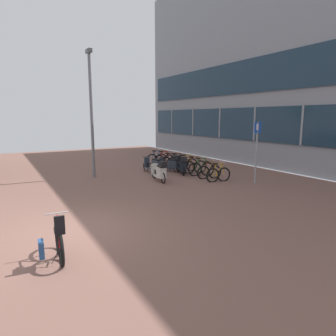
{
  "coord_description": "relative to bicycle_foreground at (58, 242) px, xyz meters",
  "views": [
    {
      "loc": [
        -1.39,
        -7.65,
        2.98
      ],
      "look_at": [
        3.71,
        1.08,
        1.22
      ],
      "focal_mm": 31.68,
      "sensor_mm": 36.0,
      "label": 1
    }
  ],
  "objects": [
    {
      "name": "bicycle_rack_03",
      "position": [
        8.11,
        6.52,
        -0.04
      ],
      "size": [
        1.37,
        0.47,
        0.98
      ],
      "color": "black",
      "rests_on": "ground"
    },
    {
      "name": "bicycle_rack_06",
      "position": [
        7.96,
        8.79,
        -0.06
      ],
      "size": [
        1.26,
        0.49,
        0.94
      ],
      "color": "black",
      "rests_on": "ground"
    },
    {
      "name": "ground",
      "position": [
        1.87,
        1.44,
        -0.41
      ],
      "size": [
        21.0,
        40.0,
        0.13
      ],
      "color": "#2E323B"
    },
    {
      "name": "bicycle_rack_00",
      "position": [
        7.86,
        4.24,
        -0.06
      ],
      "size": [
        1.27,
        0.48,
        0.95
      ],
      "color": "black",
      "rests_on": "ground"
    },
    {
      "name": "scooter_near",
      "position": [
        7.3,
        7.55,
        0.04
      ],
      "size": [
        0.86,
        1.56,
        0.95
      ],
      "color": "black",
      "rests_on": "ground"
    },
    {
      "name": "scooter_mid",
      "position": [
        7.4,
        6.56,
        0.06
      ],
      "size": [
        0.99,
        1.64,
        1.0
      ],
      "color": "black",
      "rests_on": "ground"
    },
    {
      "name": "bicycle_rack_04",
      "position": [
        8.12,
        7.27,
        -0.04
      ],
      "size": [
        1.39,
        0.48,
        1.0
      ],
      "color": "black",
      "rests_on": "ground"
    },
    {
      "name": "lamp_post",
      "position": [
        3.19,
        8.21,
        2.98
      ],
      "size": [
        0.2,
        0.52,
        6.09
      ],
      "color": "slate",
      "rests_on": "ground"
    },
    {
      "name": "bicycle_foreground",
      "position": [
        0.0,
        0.0,
        0.0
      ],
      "size": [
        0.7,
        1.34,
        1.08
      ],
      "color": "black",
      "rests_on": "ground"
    },
    {
      "name": "parking_sign",
      "position": [
        8.99,
        3.05,
        1.3
      ],
      "size": [
        0.4,
        0.07,
        2.76
      ],
      "color": "gray",
      "rests_on": "ground"
    },
    {
      "name": "scooter_extra",
      "position": [
        5.54,
        5.62,
        0.07
      ],
      "size": [
        0.59,
        1.74,
        1.03
      ],
      "color": "black",
      "rests_on": "ground"
    },
    {
      "name": "bicycle_rack_07",
      "position": [
        7.98,
        9.55,
        -0.05
      ],
      "size": [
        1.35,
        0.48,
        0.98
      ],
      "color": "black",
      "rests_on": "ground"
    },
    {
      "name": "bicycle_rack_01",
      "position": [
        7.92,
        5.0,
        -0.06
      ],
      "size": [
        1.27,
        0.47,
        0.94
      ],
      "color": "black",
      "rests_on": "ground"
    },
    {
      "name": "bicycle_rack_02",
      "position": [
        8.01,
        5.76,
        -0.04
      ],
      "size": [
        1.35,
        0.56,
        1.01
      ],
      "color": "black",
      "rests_on": "ground"
    },
    {
      "name": "bicycle_rack_08",
      "position": [
        7.86,
        10.31,
        -0.05
      ],
      "size": [
        1.3,
        0.48,
        0.95
      ],
      "color": "black",
      "rests_on": "ground"
    },
    {
      "name": "scooter_far",
      "position": [
        6.23,
        7.52,
        0.04
      ],
      "size": [
        0.52,
        1.9,
        0.85
      ],
      "color": "black",
      "rests_on": "ground"
    },
    {
      "name": "bicycle_rack_05",
      "position": [
        8.0,
        8.03,
        -0.04
      ],
      "size": [
        1.32,
        0.53,
        1.0
      ],
      "color": "black",
      "rests_on": "ground"
    }
  ]
}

